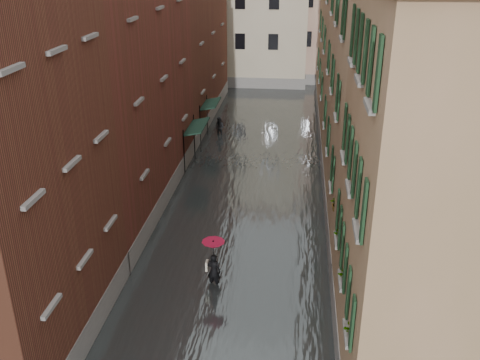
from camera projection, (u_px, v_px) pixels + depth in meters
The scene contains 14 objects.
ground at pixel (221, 316), 19.35m from camera, with size 120.00×120.00×0.00m, color slate.
floodwater at pixel (253, 175), 31.16m from camera, with size 10.00×60.00×0.20m, color #3F4546.
building_left_mid at pixel (102, 83), 25.76m from camera, with size 6.00×14.00×12.50m, color maroon.
building_left_far at pixel (172, 26), 39.14m from camera, with size 6.00×16.00×14.00m, color brown.
building_right_near at pixel (462, 208), 14.52m from camera, with size 6.00×8.00×11.50m, color #93734C.
building_right_mid at pixel (400, 86), 24.25m from camera, with size 6.00×14.00×13.00m, color tan.
building_right_far at pixel (364, 47), 38.23m from camera, with size 6.00×16.00×11.50m, color #93734C.
building_end_cream at pixel (245, 13), 51.70m from camera, with size 12.00×9.00×13.00m, color beige.
building_end_pink at pixel (338, 17), 52.81m from camera, with size 10.00×9.00×12.00m, color #CBA98F.
awning_near at pixel (196, 128), 31.67m from camera, with size 1.09×3.14×2.80m.
awning_far at pixel (210, 105), 36.29m from camera, with size 1.09×2.83×2.80m.
window_planters at pixel (345, 247), 16.97m from camera, with size 0.59×8.37×0.84m.
pedestrian_main at pixel (214, 260), 20.50m from camera, with size 0.89×0.89×2.06m.
pedestrian_far at pixel (220, 127), 37.39m from camera, with size 0.70×0.55×1.44m, color black.
Camera 1 is at (2.42, -15.60, 12.24)m, focal length 40.00 mm.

